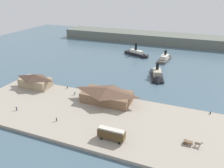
{
  "coord_description": "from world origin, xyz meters",
  "views": [
    {
      "loc": [
        29.39,
        -84.52,
        45.83
      ],
      "look_at": [
        -5.7,
        5.61,
        2.0
      ],
      "focal_mm": 34.31,
      "sensor_mm": 36.0,
      "label": 1
    }
  ],
  "objects": [
    {
      "name": "ferry_outer_harbor",
      "position": [
        13.22,
        25.03,
        1.37
      ],
      "size": [
        10.86,
        21.25,
        10.34
      ],
      "color": "black",
      "rests_on": "ground"
    },
    {
      "name": "ferry_near_quay",
      "position": [
        12.3,
        60.0,
        1.49
      ],
      "size": [
        7.92,
        17.75,
        8.89
      ],
      "color": "#514C47",
      "rests_on": "ground"
    },
    {
      "name": "ground_plane",
      "position": [
        0.0,
        0.0,
        0.0
      ],
      "size": [
        320.0,
        320.0,
        0.0
      ],
      "primitive_type": "plane",
      "color": "#476070"
    },
    {
      "name": "mooring_post_west",
      "position": [
        -16.97,
        -4.89,
        1.65
      ],
      "size": [
        0.44,
        0.44,
        0.9
      ],
      "primitive_type": "cylinder",
      "color": "black",
      "rests_on": "quay_promenade"
    },
    {
      "name": "horse_cart",
      "position": [
        33.37,
        -26.58,
        2.13
      ],
      "size": [
        5.64,
        1.34,
        1.87
      ],
      "color": "brown",
      "rests_on": "quay_promenade"
    },
    {
      "name": "mooring_post_center_east",
      "position": [
        -24.73,
        -5.22,
        1.65
      ],
      "size": [
        0.44,
        0.44,
        0.9
      ],
      "primitive_type": "cylinder",
      "color": "black",
      "rests_on": "quay_promenade"
    },
    {
      "name": "mooring_post_east",
      "position": [
        39.18,
        -5.16,
        1.65
      ],
      "size": [
        0.44,
        0.44,
        0.9
      ],
      "primitive_type": "cylinder",
      "color": "black",
      "rests_on": "quay_promenade"
    },
    {
      "name": "pedestrian_near_west_shed",
      "position": [
        -17.88,
        -9.89,
        1.94
      ],
      "size": [
        0.4,
        0.4,
        1.62
      ],
      "color": "#3D4C42",
      "rests_on": "quay_promenade"
    },
    {
      "name": "far_headland",
      "position": [
        0.0,
        110.0,
        4.0
      ],
      "size": [
        180.0,
        24.0,
        8.0
      ],
      "primitive_type": "cube",
      "color": "#60665B",
      "rests_on": "ground"
    },
    {
      "name": "seawall_edge",
      "position": [
        0.0,
        -3.6,
        0.5
      ],
      "size": [
        110.0,
        0.8,
        1.0
      ],
      "primitive_type": "cube",
      "color": "gray",
      "rests_on": "ground"
    },
    {
      "name": "ferry_shed_east_terminal",
      "position": [
        -40.08,
        -9.22,
        4.5
      ],
      "size": [
        14.9,
        8.33,
        6.5
      ],
      "color": "#998466",
      "rests_on": "quay_promenade"
    },
    {
      "name": "ferry_shed_west_terminal",
      "position": [
        -1.91,
        -10.14,
        4.42
      ],
      "size": [
        21.12,
        11.47,
        6.34
      ],
      "color": "brown",
      "rests_on": "quay_promenade"
    },
    {
      "name": "ferry_moored_west",
      "position": [
        -7.65,
        63.07,
        1.67
      ],
      "size": [
        20.82,
        12.26,
        10.05
      ],
      "color": "black",
      "rests_on": "ground"
    },
    {
      "name": "street_tram",
      "position": [
        9.17,
        -33.12,
        3.61
      ],
      "size": [
        8.78,
        2.81,
        4.1
      ],
      "color": "#4C381E",
      "rests_on": "quay_promenade"
    },
    {
      "name": "pedestrian_standing_center",
      "position": [
        -32.47,
        -30.08,
        2.0
      ],
      "size": [
        0.44,
        0.44,
        1.76
      ],
      "color": "#33384C",
      "rests_on": "quay_promenade"
    },
    {
      "name": "quay_promenade",
      "position": [
        0.0,
        -22.0,
        0.6
      ],
      "size": [
        110.0,
        36.0,
        1.2
      ],
      "primitive_type": "cube",
      "color": "#9E9384",
      "rests_on": "ground"
    },
    {
      "name": "pedestrian_at_waters_edge",
      "position": [
        -13.27,
        -30.69,
        1.93
      ],
      "size": [
        0.39,
        0.39,
        1.59
      ],
      "color": "#33384C",
      "rests_on": "quay_promenade"
    }
  ]
}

